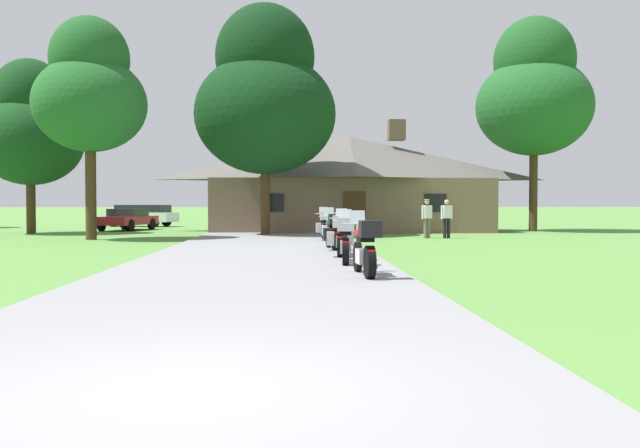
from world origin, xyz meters
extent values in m
plane|color=#56893D|center=(0.00, 20.00, 0.00)|extent=(500.00, 500.00, 0.00)
cube|color=gray|center=(0.00, 18.00, 0.03)|extent=(6.40, 80.00, 0.06)
cylinder|color=black|center=(2.22, 9.45, 0.38)|extent=(0.15, 0.65, 0.64)
cylinder|color=black|center=(2.31, 8.01, 0.38)|extent=(0.20, 0.65, 0.64)
cube|color=silver|center=(2.27, 8.71, 0.44)|extent=(0.30, 0.58, 0.30)
ellipsoid|color=maroon|center=(2.25, 8.97, 0.89)|extent=(0.33, 0.54, 0.26)
cube|color=black|center=(2.28, 8.51, 0.80)|extent=(0.31, 0.54, 0.10)
cylinder|color=silver|center=(2.22, 9.41, 1.08)|extent=(0.66, 0.07, 0.03)
cylinder|color=silver|center=(2.22, 9.45, 0.74)|extent=(0.08, 0.24, 0.73)
cube|color=#B2BCC6|center=(2.22, 9.51, 1.22)|extent=(0.33, 0.13, 0.27)
sphere|color=silver|center=(2.22, 9.41, 0.94)|extent=(0.11, 0.11, 0.11)
cube|color=black|center=(2.32, 7.96, 1.02)|extent=(0.42, 0.39, 0.32)
cube|color=red|center=(2.33, 7.79, 0.60)|extent=(0.14, 0.04, 0.06)
cylinder|color=silver|center=(2.43, 8.34, 0.28)|extent=(0.11, 0.55, 0.07)
cylinder|color=black|center=(2.19, 12.47, 0.38)|extent=(0.15, 0.65, 0.64)
cylinder|color=black|center=(2.09, 11.03, 0.38)|extent=(0.20, 0.65, 0.64)
cube|color=silver|center=(2.14, 11.73, 0.44)|extent=(0.30, 0.58, 0.30)
ellipsoid|color=silver|center=(2.16, 11.99, 0.89)|extent=(0.34, 0.54, 0.26)
cube|color=black|center=(2.13, 11.53, 0.80)|extent=(0.32, 0.54, 0.10)
cylinder|color=silver|center=(2.19, 12.43, 1.08)|extent=(0.66, 0.08, 0.03)
cylinder|color=silver|center=(2.19, 12.47, 0.74)|extent=(0.08, 0.24, 0.73)
cube|color=#B2BCC6|center=(2.19, 12.53, 1.22)|extent=(0.33, 0.13, 0.27)
sphere|color=silver|center=(2.19, 12.43, 0.94)|extent=(0.11, 0.11, 0.11)
cube|color=#B7B7BC|center=(2.09, 10.98, 1.02)|extent=(0.42, 0.39, 0.32)
cube|color=red|center=(2.08, 10.81, 0.60)|extent=(0.14, 0.04, 0.06)
cylinder|color=silver|center=(2.25, 11.34, 0.28)|extent=(0.11, 0.55, 0.07)
cylinder|color=black|center=(2.27, 14.92, 0.38)|extent=(0.17, 0.65, 0.64)
cylinder|color=black|center=(2.14, 13.49, 0.38)|extent=(0.21, 0.65, 0.64)
cube|color=silver|center=(2.20, 14.19, 0.44)|extent=(0.31, 0.58, 0.30)
ellipsoid|color=silver|center=(2.23, 14.45, 0.89)|extent=(0.35, 0.55, 0.26)
cube|color=black|center=(2.18, 13.99, 0.80)|extent=(0.33, 0.54, 0.10)
cylinder|color=silver|center=(2.27, 14.88, 1.08)|extent=(0.66, 0.09, 0.03)
cylinder|color=silver|center=(2.27, 14.92, 0.74)|extent=(0.08, 0.24, 0.73)
cube|color=#B2BCC6|center=(2.28, 14.98, 1.22)|extent=(0.33, 0.14, 0.27)
sphere|color=silver|center=(2.27, 14.88, 0.94)|extent=(0.11, 0.11, 0.11)
cube|color=#B7B7BC|center=(2.13, 13.44, 1.02)|extent=(0.43, 0.40, 0.32)
cube|color=red|center=(2.12, 13.27, 0.60)|extent=(0.14, 0.04, 0.06)
cylinder|color=silver|center=(2.31, 13.80, 0.28)|extent=(0.12, 0.55, 0.07)
cube|color=#B7B7BC|center=(1.88, 13.56, 0.56)|extent=(0.24, 0.42, 0.36)
cube|color=#B7B7BC|center=(2.40, 13.52, 0.56)|extent=(0.24, 0.42, 0.36)
cylinder|color=black|center=(2.05, 17.69, 0.38)|extent=(0.17, 0.65, 0.64)
cylinder|color=black|center=(2.18, 16.26, 0.38)|extent=(0.21, 0.65, 0.64)
cube|color=silver|center=(2.12, 16.96, 0.44)|extent=(0.31, 0.58, 0.30)
ellipsoid|color=#195B33|center=(2.10, 17.22, 0.89)|extent=(0.35, 0.54, 0.26)
cube|color=black|center=(2.14, 16.76, 0.80)|extent=(0.33, 0.54, 0.10)
cylinder|color=silver|center=(2.06, 17.65, 1.08)|extent=(0.66, 0.09, 0.03)
cylinder|color=silver|center=(2.05, 17.69, 0.74)|extent=(0.08, 0.24, 0.73)
cube|color=#B2BCC6|center=(2.05, 17.75, 1.22)|extent=(0.33, 0.14, 0.27)
sphere|color=silver|center=(2.06, 17.65, 0.94)|extent=(0.11, 0.11, 0.11)
cube|color=black|center=(2.19, 16.21, 1.02)|extent=(0.43, 0.39, 0.32)
cube|color=red|center=(2.20, 16.04, 0.60)|extent=(0.14, 0.04, 0.06)
cylinder|color=silver|center=(2.29, 16.59, 0.28)|extent=(0.12, 0.55, 0.07)
cube|color=black|center=(1.92, 16.29, 0.56)|extent=(0.23, 0.42, 0.36)
cube|color=black|center=(2.44, 16.33, 0.56)|extent=(0.23, 0.42, 0.36)
cylinder|color=black|center=(2.25, 20.50, 0.38)|extent=(0.13, 0.64, 0.64)
cylinder|color=black|center=(2.28, 19.06, 0.38)|extent=(0.17, 0.64, 0.64)
cube|color=silver|center=(2.26, 19.76, 0.44)|extent=(0.27, 0.57, 0.30)
ellipsoid|color=gold|center=(2.26, 20.02, 0.89)|extent=(0.31, 0.53, 0.26)
cube|color=black|center=(2.27, 19.56, 0.80)|extent=(0.29, 0.53, 0.10)
cylinder|color=silver|center=(2.25, 20.46, 1.08)|extent=(0.66, 0.05, 0.03)
cylinder|color=silver|center=(2.25, 20.50, 0.74)|extent=(0.07, 0.24, 0.73)
cube|color=#B2BCC6|center=(2.24, 20.56, 1.22)|extent=(0.32, 0.12, 0.27)
sphere|color=silver|center=(2.25, 20.46, 0.94)|extent=(0.11, 0.11, 0.11)
cube|color=silver|center=(2.28, 19.01, 1.02)|extent=(0.41, 0.37, 0.32)
cube|color=red|center=(2.29, 18.84, 0.60)|extent=(0.14, 0.03, 0.06)
cylinder|color=silver|center=(2.41, 19.38, 0.28)|extent=(0.08, 0.55, 0.07)
cube|color=silver|center=(2.02, 19.10, 0.56)|extent=(0.21, 0.40, 0.36)
cube|color=silver|center=(2.54, 19.11, 0.56)|extent=(0.21, 0.40, 0.36)
cylinder|color=black|center=(2.15, 23.36, 0.38)|extent=(0.12, 0.64, 0.64)
cylinder|color=black|center=(2.17, 21.92, 0.38)|extent=(0.16, 0.64, 0.64)
cube|color=silver|center=(2.16, 22.62, 0.44)|extent=(0.27, 0.56, 0.30)
ellipsoid|color=black|center=(2.16, 22.88, 0.89)|extent=(0.31, 0.52, 0.26)
cube|color=black|center=(2.16, 22.42, 0.80)|extent=(0.29, 0.52, 0.10)
cylinder|color=silver|center=(2.15, 23.32, 1.08)|extent=(0.66, 0.04, 0.03)
cylinder|color=silver|center=(2.15, 23.36, 0.74)|extent=(0.06, 0.24, 0.73)
cube|color=#B2BCC6|center=(2.15, 23.42, 1.22)|extent=(0.32, 0.11, 0.27)
sphere|color=silver|center=(2.15, 23.32, 0.94)|extent=(0.11, 0.11, 0.11)
cube|color=#B7B7BC|center=(2.17, 21.87, 1.02)|extent=(0.40, 0.36, 0.32)
cube|color=red|center=(2.17, 21.70, 0.60)|extent=(0.14, 0.03, 0.06)
cylinder|color=silver|center=(2.30, 22.24, 0.28)|extent=(0.08, 0.55, 0.07)
cube|color=#B7B7BC|center=(1.91, 21.97, 0.56)|extent=(0.20, 0.40, 0.36)
cube|color=#B7B7BC|center=(2.43, 21.97, 0.56)|extent=(0.20, 0.40, 0.36)
cube|color=brown|center=(4.01, 33.21, 1.39)|extent=(14.50, 6.91, 2.78)
pyramid|color=#5B5651|center=(4.01, 33.21, 3.96)|extent=(15.37, 7.32, 2.37)
cube|color=brown|center=(6.62, 33.21, 5.49)|extent=(0.90, 0.90, 1.10)
cube|color=#472D19|center=(4.01, 29.73, 1.05)|extent=(1.10, 0.08, 2.10)
cube|color=black|center=(-0.05, 29.73, 1.53)|extent=(1.10, 0.06, 0.90)
cube|color=black|center=(8.07, 29.73, 1.53)|extent=(1.10, 0.06, 0.90)
cylinder|color=black|center=(7.62, 24.80, 0.43)|extent=(0.14, 0.14, 0.86)
cylinder|color=black|center=(7.45, 24.75, 0.43)|extent=(0.14, 0.14, 0.86)
cube|color=silver|center=(7.54, 24.78, 1.14)|extent=(0.41, 0.31, 0.56)
cylinder|color=silver|center=(7.76, 24.84, 1.12)|extent=(0.09, 0.09, 0.58)
cylinder|color=silver|center=(7.31, 24.72, 1.12)|extent=(0.09, 0.09, 0.58)
sphere|color=tan|center=(7.54, 24.78, 1.56)|extent=(0.21, 0.21, 0.21)
cylinder|color=#75664C|center=(6.62, 24.87, 0.43)|extent=(0.14, 0.14, 0.86)
cylinder|color=#75664C|center=(6.79, 24.95, 0.43)|extent=(0.14, 0.14, 0.86)
cube|color=silver|center=(6.70, 24.91, 1.14)|extent=(0.42, 0.36, 0.56)
cylinder|color=silver|center=(6.50, 24.81, 1.12)|extent=(0.09, 0.09, 0.58)
cylinder|color=silver|center=(6.91, 25.01, 1.12)|extent=(0.09, 0.09, 0.58)
sphere|color=tan|center=(6.70, 24.91, 1.56)|extent=(0.21, 0.21, 0.21)
cylinder|color=#B2AD99|center=(6.70, 24.91, 1.66)|extent=(0.22, 0.22, 0.05)
cylinder|color=#422D19|center=(-0.34, 27.60, 1.92)|extent=(0.44, 0.44, 3.83)
ellipsoid|color=#0F3314|center=(-0.34, 27.60, 5.63)|extent=(6.55, 6.55, 5.56)
ellipsoid|color=black|center=(-0.34, 27.60, 8.25)|extent=(4.58, 4.58, 4.91)
cylinder|color=#422D19|center=(13.87, 32.17, 2.49)|extent=(0.44, 0.44, 4.99)
ellipsoid|color=#1E5623|center=(13.87, 32.17, 6.68)|extent=(6.16, 6.16, 5.24)
ellipsoid|color=#1B4E20|center=(13.87, 32.17, 9.15)|extent=(4.31, 4.31, 4.62)
cylinder|color=#422D19|center=(-12.00, 30.22, 1.59)|extent=(0.44, 0.44, 3.18)
ellipsoid|color=#143D19|center=(-12.00, 30.22, 4.60)|extent=(5.18, 5.18, 4.40)
ellipsoid|color=#123716|center=(-12.00, 30.22, 6.67)|extent=(3.62, 3.62, 3.88)
cylinder|color=#422D19|center=(-7.41, 24.20, 2.16)|extent=(0.44, 0.44, 4.31)
ellipsoid|color=#1E5623|center=(-7.41, 24.20, 5.59)|extent=(4.63, 4.63, 3.93)
ellipsoid|color=#1B4E20|center=(-7.41, 24.20, 7.44)|extent=(3.24, 3.24, 3.47)
cube|color=silver|center=(-8.85, 40.84, 0.62)|extent=(4.94, 3.10, 0.60)
cube|color=black|center=(-8.66, 40.78, 1.16)|extent=(3.55, 2.49, 0.48)
cylinder|color=black|center=(-10.46, 40.45, 0.32)|extent=(0.68, 0.40, 0.64)
cylinder|color=black|center=(-9.96, 42.06, 0.32)|extent=(0.68, 0.40, 0.64)
cylinder|color=black|center=(-7.73, 39.61, 0.32)|extent=(0.68, 0.40, 0.64)
cylinder|color=black|center=(-7.24, 41.23, 0.32)|extent=(0.68, 0.40, 0.64)
cube|color=maroon|center=(-8.25, 34.45, 0.55)|extent=(2.83, 4.53, 0.46)
cube|color=black|center=(-8.22, 34.54, 0.99)|extent=(2.04, 2.23, 0.42)
cylinder|color=black|center=(-8.75, 35.92, 0.32)|extent=(0.37, 0.67, 0.64)
cylinder|color=black|center=(-7.11, 35.50, 0.32)|extent=(0.37, 0.67, 0.64)
cylinder|color=black|center=(-9.39, 33.40, 0.32)|extent=(0.37, 0.67, 0.64)
cylinder|color=black|center=(-7.75, 32.98, 0.32)|extent=(0.37, 0.67, 0.64)
camera|label=1|loc=(0.77, -5.55, 1.51)|focal=40.01mm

